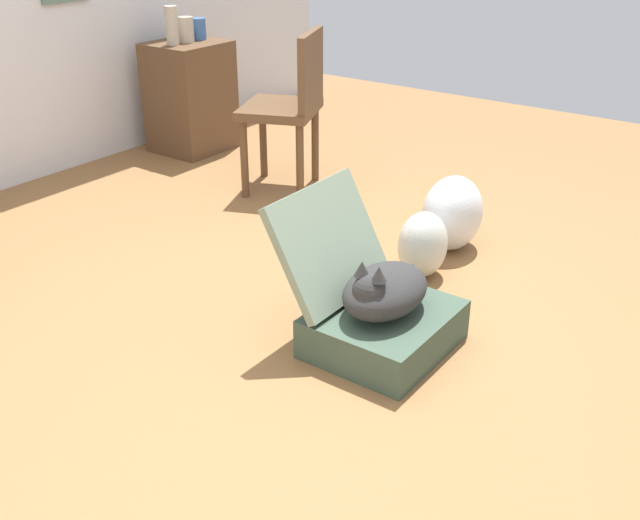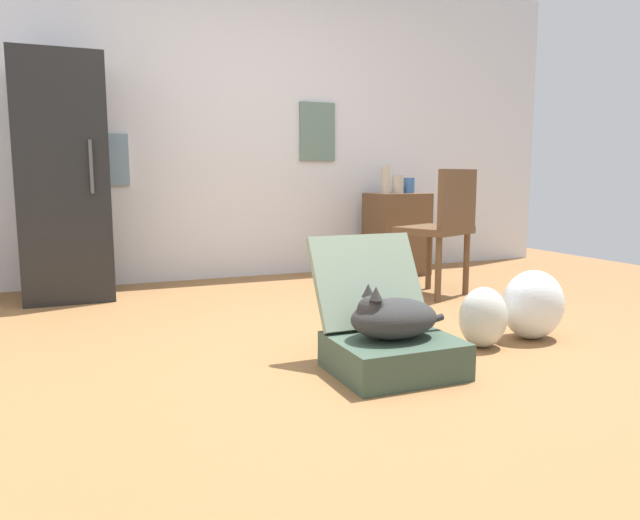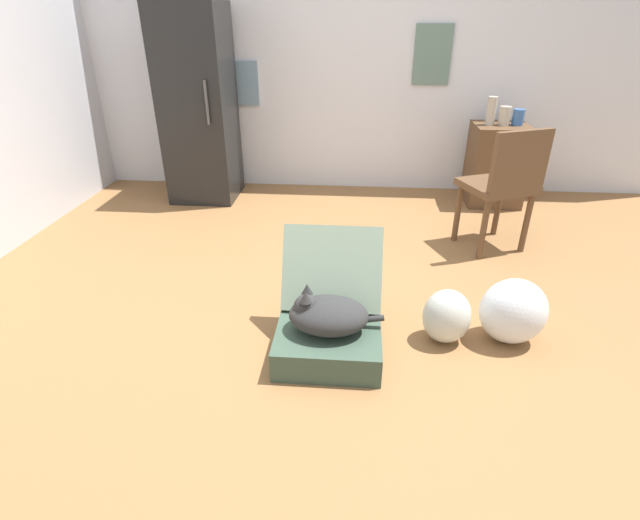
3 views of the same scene
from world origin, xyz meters
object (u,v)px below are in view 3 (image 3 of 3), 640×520
object	(u,v)px
refrigerator	(199,107)
vase_tall	(491,111)
suitcase_base	(328,342)
vase_short	(518,117)
plastic_bag_white	(447,316)
vase_round	(505,116)
cat	(326,314)
chair	(504,184)
side_table	(496,165)
plastic_bag_clear	(513,311)

from	to	relation	value
refrigerator	vase_tall	xyz separation A→B (m)	(2.57, 0.04, -0.01)
suitcase_base	vase_short	world-z (taller)	vase_short
plastic_bag_white	vase_round	distance (m)	2.39
cat	chair	bearing A→B (deg)	49.19
vase_tall	plastic_bag_white	bearing A→B (deg)	-106.16
chair	vase_round	bearing A→B (deg)	-125.25
vase_round	chair	distance (m)	1.08
refrigerator	side_table	world-z (taller)	refrigerator
cat	side_table	size ratio (longest dim) A/B	0.67
plastic_bag_white	vase_round	xyz separation A→B (m)	(0.75, 2.18, 0.64)
suitcase_base	plastic_bag_white	xyz separation A→B (m)	(0.62, 0.18, 0.07)
plastic_bag_white	chair	xyz separation A→B (m)	(0.53, 1.16, 0.36)
vase_tall	vase_round	bearing A→B (deg)	-1.19
cat	vase_tall	world-z (taller)	vase_tall
plastic_bag_white	vase_short	xyz separation A→B (m)	(0.87, 2.19, 0.63)
cat	vase_short	distance (m)	2.85
suitcase_base	chair	distance (m)	1.82
cat	refrigerator	size ratio (longest dim) A/B	0.29
side_table	chair	distance (m)	1.06
plastic_bag_white	cat	bearing A→B (deg)	-164.26
refrigerator	vase_tall	distance (m)	2.57
plastic_bag_clear	vase_short	bearing A→B (deg)	76.37
refrigerator	chair	size ratio (longest dim) A/B	1.84
vase_round	suitcase_base	bearing A→B (deg)	-120.10
suitcase_base	vase_round	size ratio (longest dim) A/B	3.38
suitcase_base	cat	distance (m)	0.17
cat	plastic_bag_white	bearing A→B (deg)	15.74
plastic_bag_white	plastic_bag_clear	world-z (taller)	plastic_bag_clear
suitcase_base	plastic_bag_white	distance (m)	0.64
side_table	vase_short	xyz separation A→B (m)	(0.12, -0.00, 0.42)
vase_round	vase_tall	bearing A→B (deg)	178.81
vase_tall	chair	bearing A→B (deg)	-95.68
plastic_bag_white	vase_tall	xyz separation A→B (m)	(0.63, 2.18, 0.68)
suitcase_base	cat	xyz separation A→B (m)	(-0.01, 0.00, 0.17)
refrigerator	side_table	size ratio (longest dim) A/B	2.35
plastic_bag_white	vase_tall	distance (m)	2.37
vase_tall	suitcase_base	bearing A→B (deg)	-117.88
vase_short	chair	distance (m)	1.11
suitcase_base	cat	bearing A→B (deg)	177.98
refrigerator	chair	distance (m)	2.67
suitcase_base	vase_short	size ratio (longest dim) A/B	3.94
plastic_bag_clear	side_table	bearing A→B (deg)	79.39
plastic_bag_clear	side_table	world-z (taller)	side_table
plastic_bag_white	vase_short	distance (m)	2.44
plastic_bag_white	chair	distance (m)	1.33
suitcase_base	refrigerator	distance (m)	2.77
vase_round	vase_short	bearing A→B (deg)	3.47
vase_short	cat	bearing A→B (deg)	-122.32
suitcase_base	plastic_bag_white	bearing A→B (deg)	16.04
plastic_bag_clear	vase_short	size ratio (longest dim) A/B	2.73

